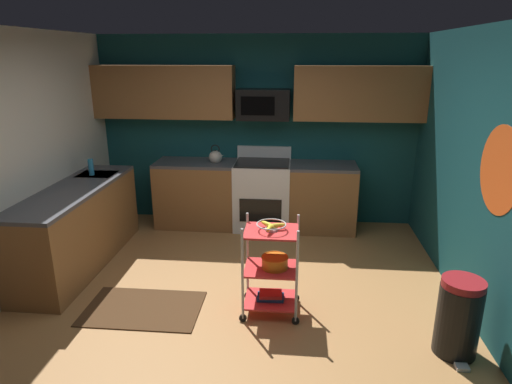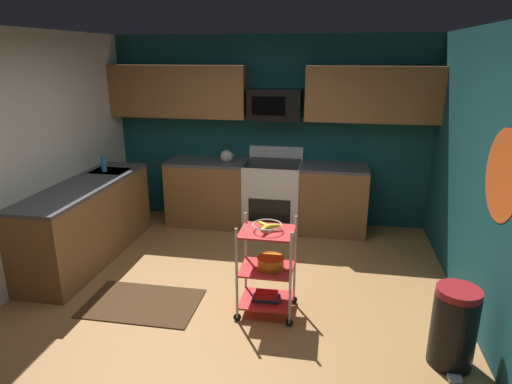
{
  "view_description": "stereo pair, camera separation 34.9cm",
  "coord_description": "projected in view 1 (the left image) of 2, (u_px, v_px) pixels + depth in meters",
  "views": [
    {
      "loc": [
        0.58,
        -3.72,
        2.35
      ],
      "look_at": [
        0.18,
        0.39,
        1.05
      ],
      "focal_mm": 30.92,
      "sensor_mm": 36.0,
      "label": 1
    },
    {
      "loc": [
        0.92,
        -3.67,
        2.35
      ],
      "look_at": [
        0.18,
        0.39,
        1.05
      ],
      "focal_mm": 30.92,
      "sensor_mm": 36.0,
      "label": 2
    }
  ],
  "objects": [
    {
      "name": "kettle",
      "position": [
        216.0,
        157.0,
        6.03
      ],
      "size": [
        0.21,
        0.18,
        0.26
      ],
      "color": "beige",
      "rests_on": "counter_run"
    },
    {
      "name": "oven_range",
      "position": [
        262.0,
        194.0,
        6.13
      ],
      "size": [
        0.76,
        0.65,
        1.1
      ],
      "color": "white",
      "rests_on": "ground"
    },
    {
      "name": "floor",
      "position": [
        234.0,
        308.0,
        4.29
      ],
      "size": [
        4.4,
        4.8,
        0.04
      ],
      "primitive_type": "cube",
      "color": "#A87542",
      "rests_on": "ground"
    },
    {
      "name": "wall_right",
      "position": [
        495.0,
        184.0,
        3.69
      ],
      "size": [
        0.06,
        4.8,
        2.6
      ],
      "primitive_type": "cube",
      "color": "#14474C",
      "rests_on": "ground"
    },
    {
      "name": "trash_can",
      "position": [
        458.0,
        317.0,
        3.53
      ],
      "size": [
        0.34,
        0.42,
        0.66
      ],
      "color": "black",
      "rests_on": "ground"
    },
    {
      "name": "floor_rug",
      "position": [
        143.0,
        308.0,
        4.24
      ],
      "size": [
        1.1,
        0.71,
        0.01
      ],
      "primitive_type": "cube",
      "rotation": [
        0.0,
        0.0,
        0.01
      ],
      "color": "#472D19",
      "rests_on": "ground"
    },
    {
      "name": "upper_cabinets",
      "position": [
        254.0,
        93.0,
        5.85
      ],
      "size": [
        4.4,
        0.33,
        0.7
      ],
      "color": "brown"
    },
    {
      "name": "counter_run",
      "position": [
        186.0,
        207.0,
        5.66
      ],
      "size": [
        3.58,
        2.71,
        0.92
      ],
      "color": "brown",
      "rests_on": "ground"
    },
    {
      "name": "wall_back",
      "position": [
        257.0,
        131.0,
        6.2
      ],
      "size": [
        4.52,
        0.06,
        2.6
      ],
      "primitive_type": "cube",
      "color": "#14474C",
      "rests_on": "ground"
    },
    {
      "name": "rolling_cart",
      "position": [
        271.0,
        268.0,
        4.07
      ],
      "size": [
        0.55,
        0.42,
        0.91
      ],
      "color": "silver",
      "rests_on": "ground"
    },
    {
      "name": "mixing_bowl_large",
      "position": [
        275.0,
        262.0,
        4.05
      ],
      "size": [
        0.25,
        0.25,
        0.11
      ],
      "color": "orange",
      "rests_on": "rolling_cart"
    },
    {
      "name": "microwave",
      "position": [
        263.0,
        104.0,
        5.86
      ],
      "size": [
        0.7,
        0.39,
        0.4
      ],
      "color": "black"
    },
    {
      "name": "wall_flower_decal",
      "position": [
        499.0,
        170.0,
        3.54
      ],
      "size": [
        0.0,
        0.74,
        0.74
      ],
      "primitive_type": "cylinder",
      "rotation": [
        0.0,
        1.57,
        0.0
      ],
      "color": "#E5591E"
    },
    {
      "name": "fruit_bowl",
      "position": [
        271.0,
        226.0,
        3.94
      ],
      "size": [
        0.27,
        0.27,
        0.07
      ],
      "color": "silver",
      "rests_on": "rolling_cart"
    },
    {
      "name": "dish_soap_bottle",
      "position": [
        91.0,
        167.0,
        5.39
      ],
      "size": [
        0.06,
        0.06,
        0.2
      ],
      "primitive_type": "cylinder",
      "color": "#2D8CBF",
      "rests_on": "counter_run"
    },
    {
      "name": "book_stack",
      "position": [
        271.0,
        296.0,
        4.16
      ],
      "size": [
        0.25,
        0.17,
        0.07
      ],
      "color": "#1E4C8C",
      "rests_on": "rolling_cart"
    }
  ]
}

